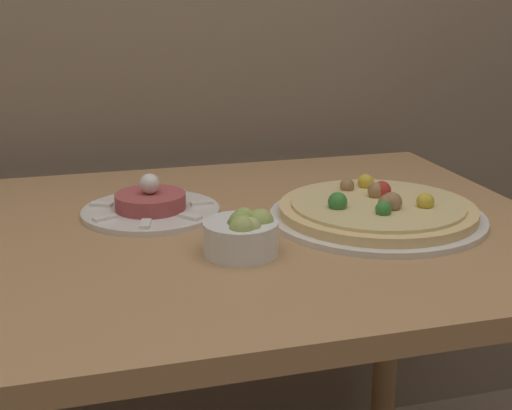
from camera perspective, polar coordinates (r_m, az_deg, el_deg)
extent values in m
cube|color=#AD7F51|center=(1.19, -3.58, -2.66)|extent=(1.15, 0.84, 0.03)
cylinder|color=#AD7F51|center=(1.82, 10.49, -9.02)|extent=(0.06, 0.06, 0.75)
cylinder|color=silver|center=(1.24, 9.65, -0.95)|extent=(0.37, 0.37, 0.01)
cylinder|color=#E5C17F|center=(1.23, 9.68, -0.38)|extent=(0.34, 0.34, 0.02)
cylinder|color=#E0C684|center=(1.23, 9.71, 0.10)|extent=(0.30, 0.30, 0.01)
sphere|color=#997047|center=(1.19, 10.42, 0.13)|extent=(0.03, 0.03, 0.03)
sphere|color=gold|center=(1.32, 8.78, 1.83)|extent=(0.03, 0.03, 0.03)
sphere|color=#997047|center=(1.20, 10.81, 0.21)|extent=(0.03, 0.03, 0.03)
sphere|color=gold|center=(1.22, 13.39, 0.27)|extent=(0.03, 0.03, 0.03)
sphere|color=#997047|center=(1.29, 7.30, 1.58)|extent=(0.03, 0.03, 0.03)
sphere|color=#B22D23|center=(1.26, 10.01, 1.15)|extent=(0.03, 0.03, 0.03)
sphere|color=#997047|center=(1.26, 9.62, 1.11)|extent=(0.03, 0.03, 0.03)
sphere|color=#387F33|center=(1.19, 6.54, 0.25)|extent=(0.03, 0.03, 0.03)
sphere|color=#387F33|center=(1.17, 10.16, -0.33)|extent=(0.03, 0.03, 0.03)
cylinder|color=silver|center=(1.26, -8.40, -0.51)|extent=(0.24, 0.24, 0.01)
cylinder|color=#A84747|center=(1.26, -8.44, 0.31)|extent=(0.12, 0.12, 0.03)
sphere|color=silver|center=(1.25, -8.51, 1.70)|extent=(0.04, 0.04, 0.04)
cube|color=white|center=(1.27, -4.35, 0.17)|extent=(0.04, 0.02, 0.01)
cube|color=white|center=(1.34, -6.40, 0.93)|extent=(0.04, 0.04, 0.01)
cube|color=white|center=(1.34, -9.77, 0.87)|extent=(0.02, 0.04, 0.01)
cube|color=white|center=(1.29, -12.26, 0.06)|extent=(0.04, 0.03, 0.01)
cube|color=white|center=(1.22, -12.02, -1.02)|extent=(0.04, 0.03, 0.01)
cube|color=white|center=(1.17, -8.84, -1.50)|extent=(0.02, 0.04, 0.01)
cube|color=white|center=(1.20, -5.28, -0.93)|extent=(0.04, 0.04, 0.01)
cylinder|color=white|center=(1.06, -1.23, -2.65)|extent=(0.11, 0.11, 0.05)
sphere|color=#A3B25B|center=(1.06, 0.36, -1.34)|extent=(0.04, 0.04, 0.04)
sphere|color=#B7BC70|center=(1.03, -0.48, -1.87)|extent=(0.03, 0.03, 0.03)
sphere|color=#8EA34C|center=(1.05, -1.18, -1.48)|extent=(0.04, 0.04, 0.04)
sphere|color=#A3B25B|center=(1.03, -1.10, -1.94)|extent=(0.04, 0.04, 0.04)
sphere|color=#668E42|center=(1.05, -1.56, -1.60)|extent=(0.03, 0.03, 0.03)
sphere|color=#A3B25B|center=(1.07, -0.99, -1.11)|extent=(0.04, 0.04, 0.04)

